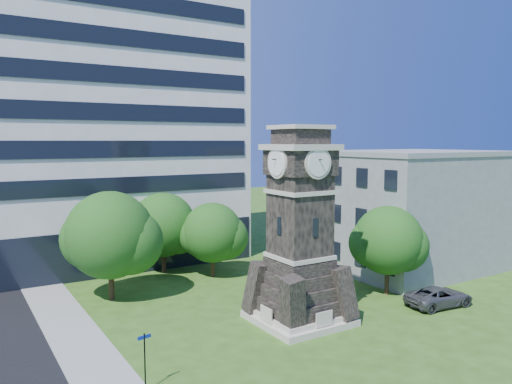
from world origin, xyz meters
TOP-DOWN VIEW (x-y plane):
  - ground at (0.00, 0.00)m, footprint 160.00×160.00m
  - sidewalk at (-9.50, 5.00)m, footprint 3.00×70.00m
  - clock_tower at (3.00, 2.00)m, footprint 5.40×5.40m
  - office_tall at (-3.20, 25.84)m, footprint 26.20×15.11m
  - office_low at (19.97, 8.00)m, footprint 15.20×12.20m
  - car_east_lot at (12.86, -0.77)m, footprint 5.07×2.79m
  - park_bench at (2.46, 0.28)m, footprint 1.79×0.48m
  - street_sign at (-8.19, -1.40)m, footprint 0.65×0.06m
  - tree_nw at (-5.68, 12.52)m, footprint 6.84×6.22m
  - tree_nc at (0.21, 17.47)m, footprint 6.06×5.51m
  - tree_ne at (3.18, 14.12)m, footprint 5.47×4.97m
  - tree_east at (11.89, 3.03)m, footprint 5.55×5.05m

SIDE VIEW (x-z plane):
  - ground at x=0.00m, z-range 0.00..0.00m
  - sidewalk at x=-9.50m, z-range 0.00..0.06m
  - park_bench at x=2.46m, z-range 0.03..0.95m
  - car_east_lot at x=12.86m, z-range 0.00..1.35m
  - street_sign at x=-8.19m, z-range 0.34..3.05m
  - tree_ne at x=3.18m, z-range 0.47..6.68m
  - tree_east at x=11.89m, z-range 0.60..7.18m
  - tree_nc at x=0.21m, z-range 0.53..7.44m
  - tree_nw at x=-5.68m, z-range 0.60..8.38m
  - office_low at x=19.97m, z-range 0.01..10.41m
  - clock_tower at x=3.00m, z-range -0.83..11.39m
  - office_tall at x=-3.20m, z-range -0.08..28.52m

